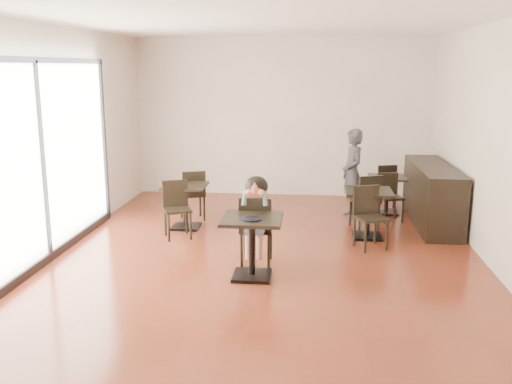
# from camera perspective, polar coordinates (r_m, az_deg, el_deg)

# --- Properties ---
(floor) EXTENTS (6.00, 8.00, 0.01)m
(floor) POSITION_cam_1_polar(r_m,az_deg,el_deg) (8.10, 1.00, -6.42)
(floor) COLOR maroon
(floor) RESTS_ON ground
(ceiling) EXTENTS (6.00, 8.00, 0.01)m
(ceiling) POSITION_cam_1_polar(r_m,az_deg,el_deg) (7.69, 1.10, 16.78)
(ceiling) COLOR white
(ceiling) RESTS_ON floor
(wall_back) EXTENTS (6.00, 0.01, 3.20)m
(wall_back) POSITION_cam_1_polar(r_m,az_deg,el_deg) (11.70, 2.70, 7.44)
(wall_back) COLOR silver
(wall_back) RESTS_ON floor
(wall_front) EXTENTS (6.00, 0.01, 3.20)m
(wall_front) POSITION_cam_1_polar(r_m,az_deg,el_deg) (3.83, -3.97, -3.00)
(wall_front) COLOR silver
(wall_front) RESTS_ON floor
(wall_left) EXTENTS (0.01, 8.00, 3.20)m
(wall_left) POSITION_cam_1_polar(r_m,az_deg,el_deg) (8.52, -19.57, 4.87)
(wall_left) COLOR silver
(wall_left) RESTS_ON floor
(wall_right) EXTENTS (0.01, 8.00, 3.20)m
(wall_right) POSITION_cam_1_polar(r_m,az_deg,el_deg) (8.06, 22.88, 4.21)
(wall_right) COLOR silver
(wall_right) RESTS_ON floor
(storefront_window) EXTENTS (0.04, 4.50, 2.60)m
(storefront_window) POSITION_cam_1_polar(r_m,az_deg,el_deg) (8.09, -20.77, 2.97)
(storefront_window) COLOR white
(storefront_window) RESTS_ON floor
(child_table) EXTENTS (0.74, 0.74, 0.79)m
(child_table) POSITION_cam_1_polar(r_m,az_deg,el_deg) (7.19, -0.41, -5.59)
(child_table) COLOR black
(child_table) RESTS_ON floor
(child_chair) EXTENTS (0.43, 0.43, 0.95)m
(child_chair) POSITION_cam_1_polar(r_m,az_deg,el_deg) (7.69, 0.04, -3.76)
(child_chair) COLOR black
(child_chair) RESTS_ON floor
(child) EXTENTS (0.43, 0.60, 1.19)m
(child) POSITION_cam_1_polar(r_m,az_deg,el_deg) (7.65, 0.04, -2.88)
(child) COLOR slate
(child) RESTS_ON child_chair
(plate) EXTENTS (0.27, 0.27, 0.02)m
(plate) POSITION_cam_1_polar(r_m,az_deg,el_deg) (6.98, -0.50, -2.71)
(plate) COLOR black
(plate) RESTS_ON child_table
(pizza_slice) EXTENTS (0.28, 0.21, 0.06)m
(pizza_slice) POSITION_cam_1_polar(r_m,az_deg,el_deg) (7.37, -0.11, -0.00)
(pizza_slice) COLOR tan
(pizza_slice) RESTS_ON child
(adult_patron) EXTENTS (0.52, 0.65, 1.57)m
(adult_patron) POSITION_cam_1_polar(r_m,az_deg,el_deg) (10.15, 9.60, 1.85)
(adult_patron) COLOR #333338
(adult_patron) RESTS_ON floor
(cafe_table_mid) EXTENTS (0.94, 0.94, 0.75)m
(cafe_table_mid) POSITION_cam_1_polar(r_m,az_deg,el_deg) (9.03, 11.10, -2.17)
(cafe_table_mid) COLOR black
(cafe_table_mid) RESTS_ON floor
(cafe_table_left) EXTENTS (0.91, 0.91, 0.73)m
(cafe_table_left) POSITION_cam_1_polar(r_m,az_deg,el_deg) (9.45, -7.07, -1.44)
(cafe_table_left) COLOR black
(cafe_table_left) RESTS_ON floor
(cafe_table_back) EXTENTS (0.80, 0.80, 0.68)m
(cafe_table_back) POSITION_cam_1_polar(r_m,az_deg,el_deg) (10.59, 12.93, -0.28)
(cafe_table_back) COLOR black
(cafe_table_back) RESTS_ON floor
(chair_mid_a) EXTENTS (0.54, 0.54, 0.91)m
(chair_mid_a) POSITION_cam_1_polar(r_m,az_deg,el_deg) (9.54, 10.83, -0.90)
(chair_mid_a) COLOR black
(chair_mid_a) RESTS_ON floor
(chair_mid_b) EXTENTS (0.54, 0.54, 0.91)m
(chair_mid_b) POSITION_cam_1_polar(r_m,az_deg,el_deg) (8.48, 11.45, -2.60)
(chair_mid_b) COLOR black
(chair_mid_b) RESTS_ON floor
(chair_left_a) EXTENTS (0.52, 0.52, 0.88)m
(chair_left_a) POSITION_cam_1_polar(r_m,az_deg,el_deg) (9.96, -6.38, -0.27)
(chair_left_a) COLOR black
(chair_left_a) RESTS_ON floor
(chair_left_b) EXTENTS (0.52, 0.52, 0.88)m
(chair_left_b) POSITION_cam_1_polar(r_m,az_deg,el_deg) (8.91, -7.86, -1.82)
(chair_left_b) COLOR black
(chair_left_b) RESTS_ON floor
(chair_back_a) EXTENTS (0.46, 0.46, 0.82)m
(chair_back_a) POSITION_cam_1_polar(r_m,az_deg,el_deg) (11.11, 12.61, 0.69)
(chair_back_a) COLOR black
(chair_back_a) RESTS_ON floor
(chair_back_b) EXTENTS (0.46, 0.46, 0.82)m
(chair_back_b) POSITION_cam_1_polar(r_m,az_deg,el_deg) (10.05, 13.32, -0.59)
(chair_back_b) COLOR black
(chair_back_b) RESTS_ON floor
(service_counter) EXTENTS (0.60, 2.40, 1.00)m
(service_counter) POSITION_cam_1_polar(r_m,az_deg,el_deg) (10.07, 17.21, -0.26)
(service_counter) COLOR black
(service_counter) RESTS_ON floor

